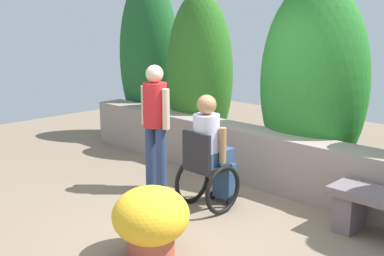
# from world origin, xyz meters

# --- Properties ---
(ground_plane) EXTENTS (12.60, 12.60, 0.00)m
(ground_plane) POSITION_xyz_m (0.00, 0.00, 0.00)
(ground_plane) COLOR #7E6B57
(stone_retaining_wall) EXTENTS (7.28, 0.45, 0.72)m
(stone_retaining_wall) POSITION_xyz_m (0.00, 1.53, 0.36)
(stone_retaining_wall) COLOR gray
(stone_retaining_wall) RESTS_ON ground
(hedge_backdrop) EXTENTS (7.31, 1.09, 3.06)m
(hedge_backdrop) POSITION_xyz_m (-0.25, 2.08, 1.37)
(hedge_backdrop) COLOR #1E5C28
(hedge_backdrop) RESTS_ON ground
(person_in_wheelchair) EXTENTS (0.53, 0.66, 1.33)m
(person_in_wheelchair) POSITION_xyz_m (-0.19, 0.44, 0.62)
(person_in_wheelchair) COLOR black
(person_in_wheelchair) RESTS_ON ground
(person_standing_companion) EXTENTS (0.49, 0.30, 1.60)m
(person_standing_companion) POSITION_xyz_m (-1.07, 0.39, 0.92)
(person_standing_companion) COLOR navy
(person_standing_companion) RESTS_ON ground
(flower_pot_purple_near) EXTENTS (0.71, 0.71, 0.66)m
(flower_pot_purple_near) POSITION_xyz_m (0.21, -0.78, 0.35)
(flower_pot_purple_near) COLOR #B0513D
(flower_pot_purple_near) RESTS_ON ground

